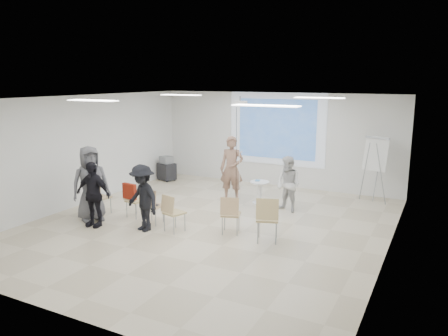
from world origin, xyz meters
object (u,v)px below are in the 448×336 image
at_px(chair_left_mid, 133,198).
at_px(chair_right_inner, 230,212).
at_px(chair_right_far, 267,216).
at_px(player_right, 288,181).
at_px(av_cart, 167,169).
at_px(pedestal_table, 260,191).
at_px(audience_mid, 142,194).
at_px(chair_center, 172,210).
at_px(chair_left_inner, 151,204).
at_px(player_left, 232,165).
at_px(audience_left, 93,189).
at_px(laptop, 154,204).
at_px(chair_far_left, 99,195).
at_px(flipchart_easel, 376,155).
at_px(audience_outer, 90,179).

bearing_deg(chair_left_mid, chair_right_inner, 8.52).
distance_m(chair_left_mid, chair_right_far, 3.61).
xyz_separation_m(player_right, chair_right_far, (0.35, -2.34, -0.22)).
xyz_separation_m(chair_left_mid, av_cart, (-1.62, 3.81, -0.12)).
distance_m(pedestal_table, chair_right_far, 2.95).
bearing_deg(chair_right_inner, audience_mid, -177.85).
bearing_deg(chair_center, chair_left_inner, 179.09).
height_order(player_left, audience_mid, player_left).
distance_m(player_left, player_right, 1.80).
bearing_deg(audience_left, chair_right_inner, 12.88).
xyz_separation_m(pedestal_table, chair_right_far, (1.28, -2.65, 0.23)).
height_order(chair_right_inner, av_cart, chair_right_inner).
relative_size(player_left, player_right, 1.29).
bearing_deg(chair_right_inner, player_left, 97.57).
distance_m(pedestal_table, laptop, 3.16).
xyz_separation_m(player_left, chair_far_left, (-2.45, -2.71, -0.54)).
bearing_deg(player_left, chair_right_far, -62.09).
bearing_deg(flipchart_easel, chair_center, -111.26).
xyz_separation_m(chair_left_mid, audience_mid, (0.79, -0.64, 0.37)).
bearing_deg(chair_left_mid, chair_center, -9.17).
distance_m(pedestal_table, audience_outer, 4.52).
xyz_separation_m(chair_far_left, chair_right_far, (4.56, 0.13, 0.08)).
bearing_deg(laptop, chair_far_left, 0.07).
distance_m(chair_far_left, audience_outer, 0.70).
height_order(audience_outer, flipchart_easel, audience_outer).
distance_m(audience_mid, av_cart, 5.08).
distance_m(player_right, flipchart_easel, 2.73).
xyz_separation_m(player_left, laptop, (-0.79, -2.64, -0.58)).
height_order(pedestal_table, chair_center, chair_center).
relative_size(pedestal_table, chair_right_far, 0.66).
bearing_deg(laptop, chair_right_far, 178.61).
relative_size(pedestal_table, flipchart_easel, 0.35).
height_order(laptop, flipchart_easel, flipchart_easel).
distance_m(laptop, audience_outer, 1.68).
bearing_deg(pedestal_table, chair_left_inner, -119.98).
xyz_separation_m(laptop, flipchart_easel, (4.41, 4.31, 0.90)).
relative_size(laptop, av_cart, 0.39).
distance_m(chair_right_far, audience_outer, 4.45).
relative_size(player_left, av_cart, 2.52).
bearing_deg(laptop, pedestal_table, -123.43).
height_order(pedestal_table, chair_left_mid, chair_left_mid).
bearing_deg(audience_outer, chair_center, -55.04).
height_order(audience_left, flipchart_easel, flipchart_easel).
relative_size(chair_right_inner, audience_mid, 0.50).
xyz_separation_m(player_right, laptop, (-2.55, -2.40, -0.34)).
height_order(player_left, chair_right_inner, player_left).
bearing_deg(laptop, chair_right_inner, -177.78).
xyz_separation_m(chair_left_mid, chair_left_inner, (0.71, -0.21, 0.01)).
bearing_deg(flipchart_easel, audience_mid, -114.56).
xyz_separation_m(pedestal_table, chair_right_inner, (0.35, -2.54, 0.15)).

